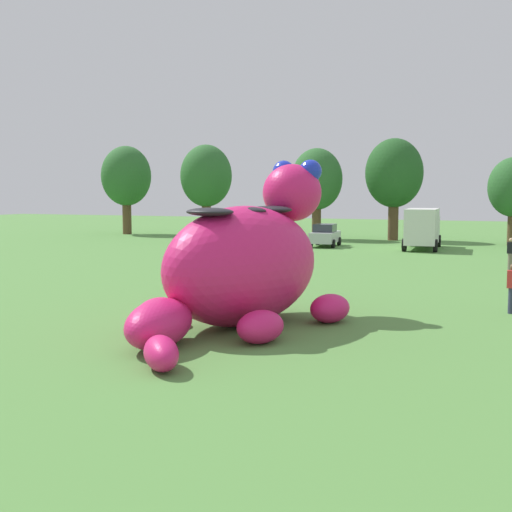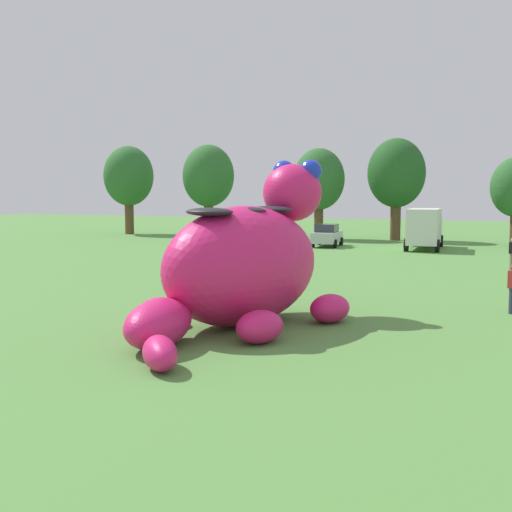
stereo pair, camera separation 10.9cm
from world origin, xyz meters
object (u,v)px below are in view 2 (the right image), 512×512
object	(u,v)px
car_green	(240,233)
spectator_near_inflatable	(512,254)
car_yellow	(281,235)
giant_inflatable_creature	(244,264)
box_truck	(425,227)
car_silver	(327,235)

from	to	relation	value
car_green	spectator_near_inflatable	distance (m)	23.12
car_yellow	spectator_near_inflatable	xyz separation A→B (m)	(16.80, -9.90, -0.01)
giant_inflatable_creature	box_truck	bearing A→B (deg)	87.68
car_yellow	car_silver	world-z (taller)	same
car_yellow	spectator_near_inflatable	size ratio (longest dim) A/B	2.43
car_green	car_yellow	bearing A→B (deg)	-10.35
box_truck	spectator_near_inflatable	xyz separation A→B (m)	(6.19, -11.30, -0.75)
car_silver	spectator_near_inflatable	xyz separation A→B (m)	(13.42, -10.88, -0.01)
spectator_near_inflatable	car_yellow	bearing A→B (deg)	149.51
car_green	car_silver	world-z (taller)	same
giant_inflatable_creature	car_yellow	distance (m)	30.07
giant_inflatable_creature	car_silver	xyz separation A→B (m)	(-6.01, 29.53, -1.05)
car_green	giant_inflatable_creature	bearing A→B (deg)	-65.77
car_yellow	car_silver	bearing A→B (deg)	16.26
giant_inflatable_creature	car_green	size ratio (longest dim) A/B	2.55
box_truck	car_silver	bearing A→B (deg)	-176.70
car_green	box_truck	xyz separation A→B (m)	(14.37, 0.72, 0.74)
car_yellow	box_truck	size ratio (longest dim) A/B	0.64
spectator_near_inflatable	box_truck	bearing A→B (deg)	118.73
car_green	spectator_near_inflatable	bearing A→B (deg)	-27.23
box_truck	car_green	bearing A→B (deg)	-177.14
car_green	car_yellow	xyz separation A→B (m)	(3.76, -0.69, 0.00)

